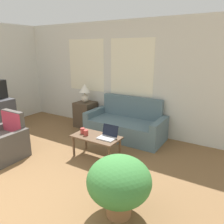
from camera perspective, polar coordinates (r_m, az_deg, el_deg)
The scene contains 10 objects.
wall_back at distance 5.48m, azimuth -0.38°, elevation 9.30°, with size 6.26×0.06×2.60m.
couch at distance 5.04m, azimuth 3.72°, elevation -3.58°, with size 1.77×0.81×0.90m.
armchair at distance 4.57m, azimuth -26.41°, elevation -7.45°, with size 0.74×0.71×0.84m.
side_table at distance 5.73m, azimuth -6.92°, elevation -0.59°, with size 0.47×0.47×0.64m.
table_lamp at distance 5.58m, azimuth -7.13°, elevation 5.40°, with size 0.29×0.29×0.47m.
coffee_table at distance 4.05m, azimuth -4.12°, elevation -7.07°, with size 0.89×0.47×0.43m.
laptop at distance 3.93m, azimuth -1.07°, elevation -6.10°, with size 0.31×0.26×0.22m.
cup_navy at distance 4.07m, azimuth -6.81°, elevation -5.38°, with size 0.08×0.08×0.10m.
cup_yellow at distance 4.16m, azimuth -7.68°, elevation -4.89°, with size 0.08×0.08×0.10m.
potted_plant at distance 2.71m, azimuth 1.86°, elevation -17.81°, with size 0.77×0.77×0.76m.
Camera 1 is at (2.87, -0.91, 1.97)m, focal length 35.00 mm.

